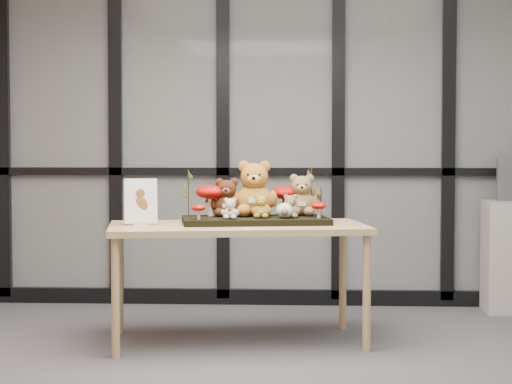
# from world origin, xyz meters

# --- Properties ---
(room_shell) EXTENTS (5.00, 5.00, 5.00)m
(room_shell) POSITION_xyz_m (0.00, 0.00, 1.68)
(room_shell) COLOR beige
(room_shell) RESTS_ON floor
(glass_partition) EXTENTS (4.90, 0.06, 2.78)m
(glass_partition) POSITION_xyz_m (-0.00, 2.47, 1.42)
(glass_partition) COLOR #2D383F
(glass_partition) RESTS_ON floor
(display_table) EXTENTS (1.72, 1.06, 0.76)m
(display_table) POSITION_xyz_m (-0.24, 1.06, 0.69)
(display_table) COLOR tan
(display_table) RESTS_ON floor
(diorama_tray) EXTENTS (0.99, 0.61, 0.04)m
(diorama_tray) POSITION_xyz_m (-0.13, 1.14, 0.78)
(diorama_tray) COLOR black
(diorama_tray) RESTS_ON display_table
(bear_pooh_yellow) EXTENTS (0.34, 0.32, 0.40)m
(bear_pooh_yellow) POSITION_xyz_m (-0.14, 1.24, 0.99)
(bear_pooh_yellow) COLOR #B37323
(bear_pooh_yellow) RESTS_ON diorama_tray
(bear_brown_medium) EXTENTS (0.24, 0.22, 0.27)m
(bear_brown_medium) POSITION_xyz_m (-0.32, 1.21, 0.93)
(bear_brown_medium) COLOR #401F0E
(bear_brown_medium) RESTS_ON diorama_tray
(bear_tan_back) EXTENTS (0.26, 0.24, 0.30)m
(bear_tan_back) POSITION_xyz_m (0.17, 1.30, 0.95)
(bear_tan_back) COLOR olive
(bear_tan_back) RESTS_ON diorama_tray
(bear_small_yellow) EXTENTS (0.14, 0.13, 0.17)m
(bear_small_yellow) POSITION_xyz_m (-0.09, 1.07, 0.88)
(bear_small_yellow) COLOR #A98020
(bear_small_yellow) RESTS_ON diorama_tray
(bear_white_bow) EXTENTS (0.13, 0.12, 0.15)m
(bear_white_bow) POSITION_xyz_m (-0.28, 0.99, 0.87)
(bear_white_bow) COLOR silver
(bear_white_bow) RESTS_ON diorama_tray
(bear_beige_small) EXTENTS (0.14, 0.13, 0.17)m
(bear_beige_small) POSITION_xyz_m (0.10, 1.10, 0.88)
(bear_beige_small) COLOR #8A7350
(bear_beige_small) RESTS_ON diorama_tray
(plush_cream_hedgehog) EXTENTS (0.09, 0.09, 0.11)m
(plush_cream_hedgehog) POSITION_xyz_m (0.06, 1.07, 0.85)
(plush_cream_hedgehog) COLOR white
(plush_cream_hedgehog) RESTS_ON diorama_tray
(mushroom_back_left) EXTENTS (0.20, 0.20, 0.22)m
(mushroom_back_left) POSITION_xyz_m (-0.42, 1.23, 0.91)
(mushroom_back_left) COLOR #A80905
(mushroom_back_left) RESTS_ON diorama_tray
(mushroom_back_right) EXTENTS (0.19, 0.19, 0.21)m
(mushroom_back_right) POSITION_xyz_m (0.06, 1.34, 0.90)
(mushroom_back_right) COLOR #A80905
(mushroom_back_right) RESTS_ON diorama_tray
(mushroom_front_left) EXTENTS (0.09, 0.09, 0.11)m
(mushroom_front_left) POSITION_xyz_m (-0.47, 0.95, 0.85)
(mushroom_front_left) COLOR #A80905
(mushroom_front_left) RESTS_ON diorama_tray
(mushroom_front_right) EXTENTS (0.10, 0.10, 0.11)m
(mushroom_front_right) POSITION_xyz_m (0.28, 1.09, 0.85)
(mushroom_front_right) COLOR #A80905
(mushroom_front_right) RESTS_ON diorama_tray
(sprig_green_far_left) EXTENTS (0.05, 0.05, 0.30)m
(sprig_green_far_left) POSITION_xyz_m (-0.57, 1.19, 0.95)
(sprig_green_far_left) COLOR #1E380C
(sprig_green_far_left) RESTS_ON diorama_tray
(sprig_green_mid_left) EXTENTS (0.05, 0.05, 0.22)m
(sprig_green_mid_left) POSITION_xyz_m (-0.43, 1.27, 0.91)
(sprig_green_mid_left) COLOR #1E380C
(sprig_green_mid_left) RESTS_ON diorama_tray
(sprig_dry_far_right) EXTENTS (0.05, 0.05, 0.31)m
(sprig_dry_far_right) POSITION_xyz_m (0.23, 1.31, 0.95)
(sprig_dry_far_right) COLOR brown
(sprig_dry_far_right) RESTS_ON diorama_tray
(sprig_dry_mid_right) EXTENTS (0.05, 0.05, 0.19)m
(sprig_dry_mid_right) POSITION_xyz_m (0.29, 1.19, 0.89)
(sprig_dry_mid_right) COLOR brown
(sprig_dry_mid_right) RESTS_ON diorama_tray
(sprig_green_centre) EXTENTS (0.05, 0.05, 0.21)m
(sprig_green_centre) POSITION_xyz_m (-0.21, 1.31, 0.90)
(sprig_green_centre) COLOR #1E380C
(sprig_green_centre) RESTS_ON diorama_tray
(sign_holder) EXTENTS (0.21, 0.10, 0.29)m
(sign_holder) POSITION_xyz_m (-0.84, 0.98, 0.89)
(sign_holder) COLOR silver
(sign_holder) RESTS_ON display_table
(label_card) EXTENTS (0.09, 0.03, 0.00)m
(label_card) POSITION_xyz_m (-0.13, 0.75, 0.76)
(label_card) COLOR white
(label_card) RESTS_ON display_table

